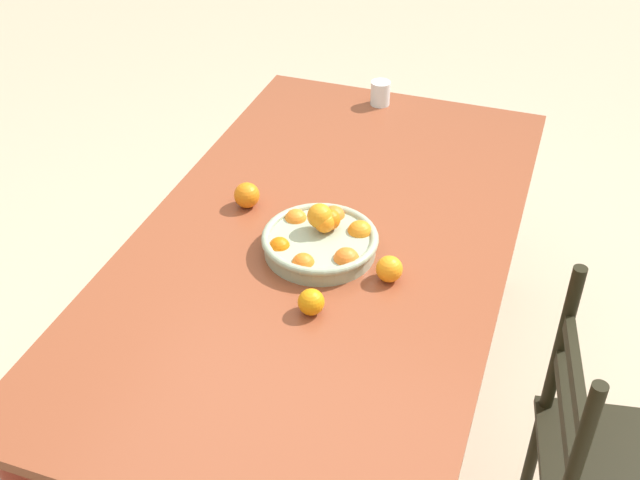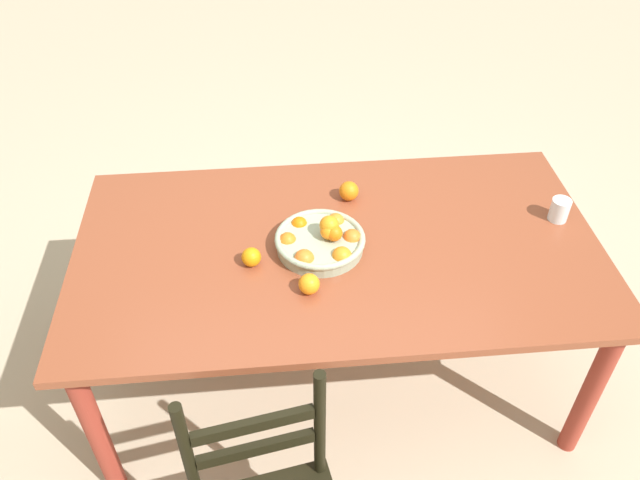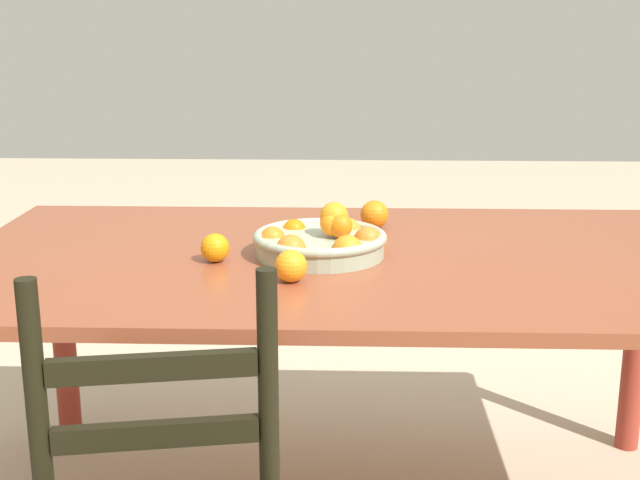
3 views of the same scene
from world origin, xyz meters
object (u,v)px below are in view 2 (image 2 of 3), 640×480
(orange_loose_1, at_px, (349,191))
(orange_loose_2, at_px, (309,284))
(fruit_bowl, at_px, (321,241))
(drinking_glass, at_px, (560,210))
(dining_table, at_px, (338,261))
(orange_loose_0, at_px, (251,257))

(orange_loose_1, distance_m, orange_loose_2, 0.54)
(fruit_bowl, height_order, drinking_glass, fruit_bowl)
(dining_table, bearing_deg, fruit_bowl, 13.27)
(orange_loose_0, bearing_deg, orange_loose_1, -138.41)
(dining_table, bearing_deg, orange_loose_0, 13.38)
(orange_loose_0, relative_size, orange_loose_1, 0.88)
(fruit_bowl, xyz_separation_m, orange_loose_2, (0.06, 0.22, -0.00))
(dining_table, xyz_separation_m, drinking_glass, (-0.86, -0.07, 0.13))
(orange_loose_2, bearing_deg, drinking_glass, -163.06)
(orange_loose_0, bearing_deg, drinking_glass, -172.92)
(drinking_glass, bearing_deg, orange_loose_2, 16.94)
(orange_loose_2, bearing_deg, orange_loose_1, -111.65)
(orange_loose_1, height_order, orange_loose_2, orange_loose_1)
(orange_loose_0, distance_m, orange_loose_2, 0.25)
(dining_table, relative_size, fruit_bowl, 5.87)
(orange_loose_0, distance_m, orange_loose_1, 0.53)
(orange_loose_1, bearing_deg, dining_table, 74.81)
(fruit_bowl, relative_size, orange_loose_1, 4.20)
(dining_table, height_order, orange_loose_1, orange_loose_1)
(fruit_bowl, xyz_separation_m, orange_loose_1, (-0.14, -0.29, 0.00))
(fruit_bowl, distance_m, orange_loose_0, 0.26)
(fruit_bowl, xyz_separation_m, orange_loose_0, (0.26, 0.06, -0.00))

